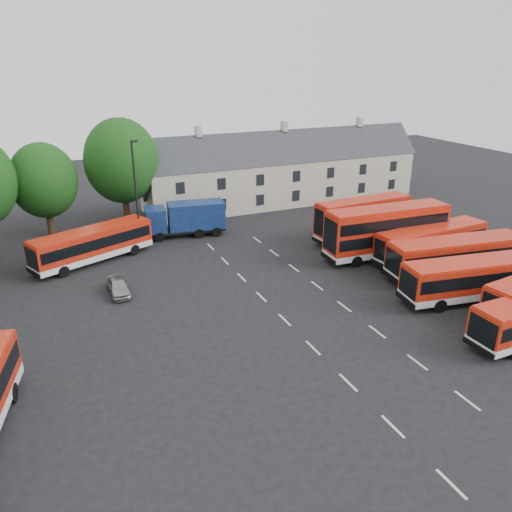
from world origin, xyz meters
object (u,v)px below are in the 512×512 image
(box_truck, at_px, (186,217))
(bus_dd_south, at_px, (387,229))
(lamppost, at_px, (136,193))
(silver_car, at_px, (118,286))

(box_truck, bearing_deg, bus_dd_south, -32.87)
(bus_dd_south, relative_size, lamppost, 1.14)
(bus_dd_south, bearing_deg, box_truck, 142.10)
(bus_dd_south, distance_m, lamppost, 23.36)
(box_truck, distance_m, silver_car, 14.29)
(bus_dd_south, distance_m, box_truck, 20.03)
(box_truck, height_order, silver_car, box_truck)
(silver_car, xyz_separation_m, lamppost, (3.68, 9.18, 4.91))
(silver_car, relative_size, lamppost, 0.36)
(box_truck, height_order, lamppost, lamppost)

